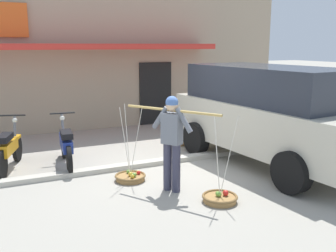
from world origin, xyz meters
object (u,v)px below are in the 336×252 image
(motorcycle_second_in_row, at_px, (66,145))
(parked_truck, at_px, (270,112))
(motorcycle_nearest_shop, at_px, (9,149))
(wooden_crate, at_px, (181,139))
(fruit_basket_left_side, at_px, (131,177))
(fruit_vendor, at_px, (172,137))
(fruit_basket_right_side, at_px, (220,197))

(motorcycle_second_in_row, bearing_deg, parked_truck, -21.81)
(motorcycle_nearest_shop, bearing_deg, wooden_crate, 5.18)
(fruit_basket_left_side, height_order, wooden_crate, fruit_basket_left_side)
(fruit_vendor, distance_m, fruit_basket_right_side, 1.30)
(fruit_vendor, distance_m, motorcycle_second_in_row, 2.70)
(fruit_basket_left_side, relative_size, motorcycle_second_in_row, 0.80)
(fruit_basket_right_side, height_order, parked_truck, parked_truck)
(parked_truck, bearing_deg, fruit_vendor, -167.13)
(wooden_crate, bearing_deg, motorcycle_second_in_row, -169.40)
(motorcycle_second_in_row, bearing_deg, fruit_basket_right_side, -57.38)
(fruit_vendor, xyz_separation_m, wooden_crate, (1.60, 2.79, -0.82))
(fruit_vendor, bearing_deg, parked_truck, 12.87)
(fruit_basket_left_side, bearing_deg, fruit_vendor, -58.06)
(fruit_basket_left_side, xyz_separation_m, motorcycle_nearest_shop, (-2.05, 1.62, 0.38))
(fruit_basket_left_side, height_order, motorcycle_second_in_row, fruit_basket_left_side)
(fruit_basket_right_side, bearing_deg, motorcycle_nearest_shop, 133.51)
(fruit_basket_left_side, relative_size, fruit_basket_right_side, 1.00)
(fruit_vendor, height_order, motorcycle_nearest_shop, fruit_vendor)
(fruit_basket_right_side, relative_size, motorcycle_second_in_row, 0.80)
(fruit_basket_left_side, distance_m, wooden_crate, 2.90)
(fruit_basket_right_side, xyz_separation_m, motorcycle_second_in_row, (-1.93, 3.02, 0.38))
(fruit_basket_right_side, bearing_deg, motorcycle_second_in_row, 122.62)
(fruit_vendor, relative_size, fruit_basket_left_side, 1.17)
(parked_truck, bearing_deg, motorcycle_second_in_row, 158.19)
(fruit_basket_left_side, distance_m, motorcycle_second_in_row, 1.75)
(fruit_basket_left_side, xyz_separation_m, parked_truck, (3.13, -0.20, 1.05))
(fruit_basket_right_side, distance_m, motorcycle_nearest_shop, 4.45)
(fruit_basket_right_side, height_order, wooden_crate, fruit_basket_right_side)
(motorcycle_nearest_shop, distance_m, motorcycle_second_in_row, 1.13)
(parked_truck, bearing_deg, fruit_basket_left_side, 176.43)
(motorcycle_second_in_row, relative_size, wooden_crate, 4.14)
(wooden_crate, bearing_deg, motorcycle_nearest_shop, -174.82)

